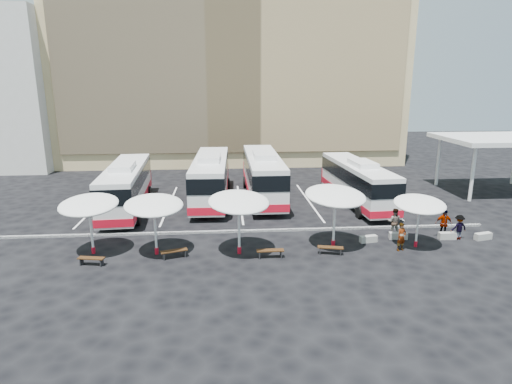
{
  "coord_description": "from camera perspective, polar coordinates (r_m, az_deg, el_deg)",
  "views": [
    {
      "loc": [
        -1.36,
        -27.38,
        10.03
      ],
      "look_at": [
        1.0,
        3.0,
        2.2
      ],
      "focal_mm": 30.0,
      "sensor_mm": 36.0,
      "label": 1
    }
  ],
  "objects": [
    {
      "name": "sunshade_1",
      "position": [
        25.7,
        -13.46,
        -1.75
      ],
      "size": [
        4.28,
        4.31,
        3.59
      ],
      "rotation": [
        0.0,
        0.0,
        0.29
      ],
      "color": "white",
      "rests_on": "ground"
    },
    {
      "name": "sunshade_3",
      "position": [
        26.49,
        10.54,
        -0.54
      ],
      "size": [
        4.63,
        4.66,
        3.89
      ],
      "rotation": [
        0.0,
        0.0,
        0.29
      ],
      "color": "white",
      "rests_on": "ground"
    },
    {
      "name": "wood_bench_0",
      "position": [
        26.1,
        -21.1,
        -8.38
      ],
      "size": [
        1.54,
        0.66,
        0.46
      ],
      "rotation": [
        0.0,
        0.0,
        -0.18
      ],
      "color": "black",
      "rests_on": "ground"
    },
    {
      "name": "wood_bench_2",
      "position": [
        25.37,
        1.91,
        -7.96
      ],
      "size": [
        1.61,
        0.45,
        0.49
      ],
      "rotation": [
        0.0,
        0.0,
        0.01
      ],
      "color": "black",
      "rests_on": "ground"
    },
    {
      "name": "service_canopy",
      "position": [
        45.46,
        29.68,
        6.01
      ],
      "size": [
        10.0,
        8.0,
        5.2
      ],
      "color": "white",
      "rests_on": "ground"
    },
    {
      "name": "conc_bench_0",
      "position": [
        28.72,
        14.75,
        -6.08
      ],
      "size": [
        1.19,
        0.59,
        0.43
      ],
      "primitive_type": "cube",
      "rotation": [
        0.0,
        0.0,
        0.19
      ],
      "color": "gray",
      "rests_on": "ground"
    },
    {
      "name": "bay_lines",
      "position": [
        36.8,
        -2.16,
        -1.41
      ],
      "size": [
        24.15,
        12.0,
        0.01
      ],
      "color": "white",
      "rests_on": "ground"
    },
    {
      "name": "passenger_1",
      "position": [
        30.28,
        17.98,
        -3.8
      ],
      "size": [
        1.11,
        1.01,
        1.87
      ],
      "primitive_type": "imported",
      "rotation": [
        0.0,
        0.0,
        2.73
      ],
      "color": "black",
      "rests_on": "ground"
    },
    {
      "name": "conc_bench_2",
      "position": [
        31.01,
        24.2,
        -5.34
      ],
      "size": [
        1.2,
        0.43,
        0.45
      ],
      "primitive_type": "cube",
      "rotation": [
        0.0,
        0.0,
        -0.03
      ],
      "color": "gray",
      "rests_on": "ground"
    },
    {
      "name": "passenger_0",
      "position": [
        27.72,
        18.81,
        -5.67
      ],
      "size": [
        0.75,
        0.63,
        1.76
      ],
      "primitive_type": "imported",
      "rotation": [
        0.0,
        0.0,
        0.38
      ],
      "color": "black",
      "rests_on": "ground"
    },
    {
      "name": "sunshade_0",
      "position": [
        26.96,
        -21.4,
        -1.62
      ],
      "size": [
        3.53,
        3.57,
        3.59
      ],
      "rotation": [
        0.0,
        0.0,
        -0.03
      ],
      "color": "white",
      "rests_on": "ground"
    },
    {
      "name": "wood_bench_1",
      "position": [
        25.79,
        -10.87,
        -7.87
      ],
      "size": [
        1.61,
        0.88,
        0.48
      ],
      "rotation": [
        0.0,
        0.0,
        0.31
      ],
      "color": "black",
      "rests_on": "ground"
    },
    {
      "name": "bus_2",
      "position": [
        37.88,
        0.93,
        2.43
      ],
      "size": [
        3.15,
        13.38,
        4.24
      ],
      "rotation": [
        0.0,
        0.0,
        -0.0
      ],
      "color": "white",
      "rests_on": "ground"
    },
    {
      "name": "passenger_2",
      "position": [
        30.99,
        23.75,
        -3.88
      ],
      "size": [
        1.17,
        0.6,
        1.91
      ],
      "primitive_type": "imported",
      "rotation": [
        0.0,
        0.0,
        -0.13
      ],
      "color": "black",
      "rests_on": "ground"
    },
    {
      "name": "conc_bench_3",
      "position": [
        31.95,
        28.02,
        -5.23
      ],
      "size": [
        1.23,
        0.65,
        0.44
      ],
      "primitive_type": "cube",
      "rotation": [
        0.0,
        0.0,
        0.23
      ],
      "color": "gray",
      "rests_on": "ground"
    },
    {
      "name": "bus_1",
      "position": [
        37.26,
        -6.04,
        2.08
      ],
      "size": [
        3.37,
        13.18,
        4.16
      ],
      "rotation": [
        0.0,
        0.0,
        -0.03
      ],
      "color": "white",
      "rests_on": "ground"
    },
    {
      "name": "bus_3",
      "position": [
        37.07,
        13.32,
        1.45
      ],
      "size": [
        3.37,
        12.25,
        3.84
      ],
      "rotation": [
        0.0,
        0.0,
        0.06
      ],
      "color": "white",
      "rests_on": "ground"
    },
    {
      "name": "passenger_3",
      "position": [
        31.04,
        25.43,
        -4.26
      ],
      "size": [
        1.15,
        0.75,
        1.67
      ],
      "primitive_type": "imported",
      "rotation": [
        0.0,
        0.0,
        3.26
      ],
      "color": "black",
      "rests_on": "ground"
    },
    {
      "name": "sandstone_building",
      "position": [
        59.32,
        -3.26,
        16.9
      ],
      "size": [
        42.0,
        18.25,
        29.6
      ],
      "color": "tan",
      "rests_on": "ground"
    },
    {
      "name": "apartment_block",
      "position": [
        61.46,
        -30.81,
        11.48
      ],
      "size": [
        14.0,
        14.0,
        18.0
      ],
      "primitive_type": "cube",
      "color": "beige",
      "rests_on": "ground"
    },
    {
      "name": "sunshade_4",
      "position": [
        28.08,
        20.98,
        -1.55
      ],
      "size": [
        3.5,
        3.53,
        3.26
      ],
      "rotation": [
        0.0,
        0.0,
        -0.13
      ],
      "color": "white",
      "rests_on": "ground"
    },
    {
      "name": "ground",
      "position": [
        29.19,
        -1.51,
        -5.69
      ],
      "size": [
        120.0,
        120.0,
        0.0
      ],
      "primitive_type": "plane",
      "color": "black",
      "rests_on": "ground"
    },
    {
      "name": "sunshade_2",
      "position": [
        25.07,
        -2.31,
        -1.37
      ],
      "size": [
        4.51,
        4.54,
        3.79
      ],
      "rotation": [
        0.0,
        0.0,
        0.29
      ],
      "color": "white",
      "rests_on": "ground"
    },
    {
      "name": "curb_divider",
      "position": [
        29.63,
        -1.56,
        -5.22
      ],
      "size": [
        34.0,
        0.25,
        0.15
      ],
      "primitive_type": "cube",
      "color": "black",
      "rests_on": "ground"
    },
    {
      "name": "conc_bench_1",
      "position": [
        29.83,
        18.42,
        -5.56
      ],
      "size": [
        1.21,
        0.54,
        0.44
      ],
      "primitive_type": "cube",
      "rotation": [
        0.0,
        0.0,
        -0.14
      ],
      "color": "gray",
      "rests_on": "ground"
    },
    {
      "name": "bus_0",
      "position": [
        35.79,
        -16.91,
        0.86
      ],
      "size": [
        3.48,
        12.67,
        3.98
      ],
      "rotation": [
        0.0,
        0.0,
        0.06
      ],
      "color": "white",
      "rests_on": "ground"
    },
    {
      "name": "wood_bench_3",
      "position": [
        26.24,
        9.89,
        -7.44
      ],
      "size": [
        1.58,
        0.74,
        0.47
      ],
      "rotation": [
        0.0,
        0.0,
        -0.23
      ],
      "color": "black",
      "rests_on": "ground"
    }
  ]
}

